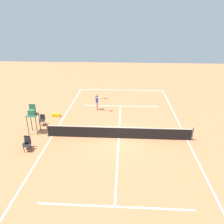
# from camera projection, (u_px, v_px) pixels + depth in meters

# --- Properties ---
(ground_plane) EXTENTS (60.00, 60.00, 0.00)m
(ground_plane) POSITION_uv_depth(u_px,v_px,m) (119.00, 138.00, 16.83)
(ground_plane) COLOR #D37A4C
(court_lines) EXTENTS (10.53, 24.20, 0.01)m
(court_lines) POSITION_uv_depth(u_px,v_px,m) (119.00, 138.00, 16.83)
(court_lines) COLOR white
(court_lines) RESTS_ON ground
(tennis_net) EXTENTS (11.13, 0.10, 1.07)m
(tennis_net) POSITION_uv_depth(u_px,v_px,m) (119.00, 133.00, 16.64)
(tennis_net) COLOR #4C4C51
(tennis_net) RESTS_ON ground
(player_serving) EXTENTS (1.25, 0.81, 1.76)m
(player_serving) POSITION_uv_depth(u_px,v_px,m) (97.00, 100.00, 21.48)
(player_serving) COLOR #D8A884
(player_serving) RESTS_ON ground
(tennis_ball) EXTENTS (0.07, 0.07, 0.07)m
(tennis_ball) POSITION_uv_depth(u_px,v_px,m) (81.00, 113.00, 21.14)
(tennis_ball) COLOR #CCE033
(tennis_ball) RESTS_ON ground
(umpire_chair) EXTENTS (0.80, 0.80, 2.41)m
(umpire_chair) POSITION_uv_depth(u_px,v_px,m) (32.00, 114.00, 17.02)
(umpire_chair) COLOR #2D6B4C
(umpire_chair) RESTS_ON ground
(courtside_chair_near) EXTENTS (0.44, 0.46, 0.95)m
(courtside_chair_near) POSITION_uv_depth(u_px,v_px,m) (27.00, 144.00, 15.08)
(courtside_chair_near) COLOR #262626
(courtside_chair_near) RESTS_ON ground
(courtside_chair_mid) EXTENTS (0.44, 0.46, 0.95)m
(courtside_chair_mid) POSITION_uv_depth(u_px,v_px,m) (42.00, 119.00, 18.67)
(courtside_chair_mid) COLOR #262626
(courtside_chair_mid) RESTS_ON ground
(courtside_chair_far) EXTENTS (0.44, 0.46, 0.95)m
(courtside_chair_far) POSITION_uv_depth(u_px,v_px,m) (27.00, 142.00, 15.34)
(courtside_chair_far) COLOR #262626
(courtside_chair_far) RESTS_ON ground
(equipment_bag) EXTENTS (0.76, 0.32, 0.30)m
(equipment_bag) POSITION_uv_depth(u_px,v_px,m) (56.00, 115.00, 20.42)
(equipment_bag) COLOR yellow
(equipment_bag) RESTS_ON ground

